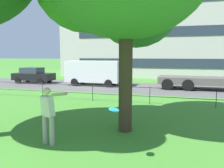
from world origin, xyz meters
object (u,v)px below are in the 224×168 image
(person_thrower, at_px, (48,114))
(car_black_far_left, at_px, (33,75))
(panel_van_right, at_px, (94,72))
(apartment_building_background, at_px, (198,19))
(frisbee, at_px, (114,109))
(flatbed_truck_center, at_px, (221,75))

(person_thrower, relative_size, car_black_far_left, 0.45)
(panel_van_right, distance_m, apartment_building_background, 17.60)
(apartment_building_background, bearing_deg, person_thrower, -102.85)
(frisbee, height_order, apartment_building_background, apartment_building_background)
(panel_van_right, bearing_deg, person_thrower, -75.12)
(flatbed_truck_center, bearing_deg, frisbee, -108.83)
(frisbee, xyz_separation_m, car_black_far_left, (-12.30, 14.06, -0.62))
(apartment_building_background, bearing_deg, frisbee, -98.01)
(panel_van_right, height_order, flatbed_truck_center, flatbed_truck_center)
(car_black_far_left, bearing_deg, panel_van_right, 0.61)
(person_thrower, distance_m, car_black_far_left, 16.81)
(person_thrower, height_order, panel_van_right, panel_van_right)
(frisbee, distance_m, flatbed_truck_center, 14.82)
(frisbee, relative_size, car_black_far_left, 0.08)
(car_black_far_left, bearing_deg, flatbed_truck_center, -0.10)
(person_thrower, relative_size, flatbed_truck_center, 0.25)
(car_black_far_left, distance_m, apartment_building_background, 22.01)
(person_thrower, bearing_deg, frisbee, -13.94)
(person_thrower, distance_m, panel_van_right, 14.04)
(frisbee, relative_size, flatbed_truck_center, 0.04)
(person_thrower, xyz_separation_m, apartment_building_background, (6.13, 26.87, 6.47))
(person_thrower, height_order, apartment_building_background, apartment_building_background)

